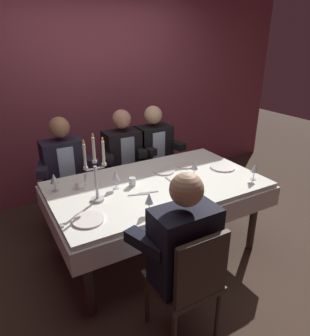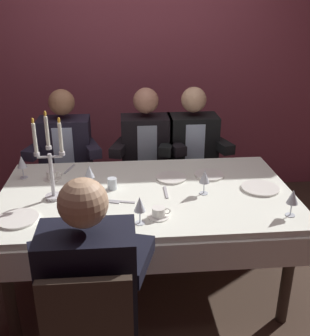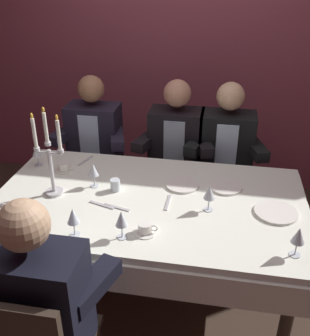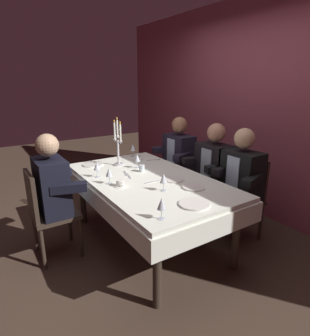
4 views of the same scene
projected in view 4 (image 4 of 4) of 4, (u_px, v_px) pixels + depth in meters
ground_plane at (148, 241)px, 3.11m from camera, size 12.00×12.00×0.00m
back_wall at (259, 109)px, 3.57m from camera, size 6.00×0.12×2.70m
dining_table at (148, 189)px, 2.92m from camera, size 1.94×1.14×0.74m
candelabra at (118, 146)px, 3.27m from camera, size 0.19×0.11×0.57m
dinner_plate_0 at (174, 179)px, 2.84m from camera, size 0.21×0.21×0.01m
dinner_plate_1 at (194, 204)px, 2.27m from camera, size 0.25×0.25×0.01m
dinner_plate_2 at (193, 187)px, 2.63m from camera, size 0.21×0.21×0.01m
dinner_plate_3 at (93, 165)px, 3.33m from camera, size 0.23×0.23×0.01m
wine_glass_0 at (133, 148)px, 3.69m from camera, size 0.07×0.07×0.16m
wine_glass_1 at (162, 204)px, 2.01m from camera, size 0.07×0.07×0.16m
wine_glass_2 at (109, 172)px, 2.70m from camera, size 0.07×0.07×0.16m
wine_glass_3 at (137, 158)px, 3.19m from camera, size 0.07×0.07×0.16m
wine_glass_4 at (97, 166)px, 2.89m from camera, size 0.07×0.07×0.16m
wine_glass_5 at (164, 179)px, 2.53m from camera, size 0.07×0.07×0.16m
water_tumbler_0 at (142, 168)px, 3.09m from camera, size 0.06×0.06×0.08m
coffee_cup_0 at (138, 158)px, 3.52m from camera, size 0.13×0.12×0.06m
coffee_cup_1 at (120, 183)px, 2.67m from camera, size 0.13×0.12×0.06m
fork_0 at (152, 182)px, 2.78m from camera, size 0.02×0.17×0.01m
spoon_1 at (129, 176)px, 2.95m from camera, size 0.17×0.06×0.01m
fork_2 at (153, 160)px, 3.54m from camera, size 0.07×0.17×0.01m
spoon_3 at (126, 173)px, 3.03m from camera, size 0.17×0.07×0.01m
seated_diner_0 at (179, 154)px, 3.85m from camera, size 0.63×0.48×1.24m
seated_diner_1 at (51, 186)px, 2.68m from camera, size 0.63×0.48×1.24m
seated_diner_2 at (215, 166)px, 3.31m from camera, size 0.63×0.48×1.24m
seated_diner_3 at (241, 175)px, 2.99m from camera, size 0.63×0.48×1.24m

